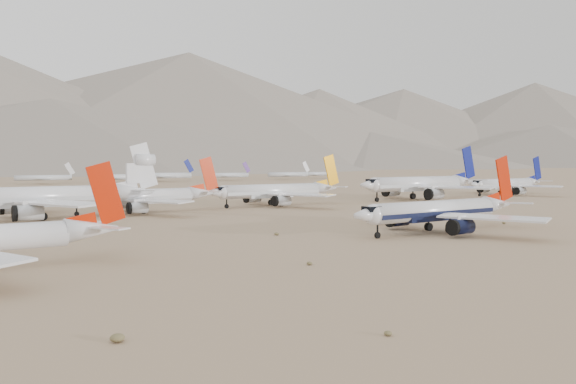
% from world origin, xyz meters
% --- Properties ---
extents(ground, '(7000.00, 7000.00, 0.00)m').
position_xyz_m(ground, '(0.00, 0.00, 0.00)').
color(ground, '#876C4E').
rests_on(ground, ground).
extents(main_airliner, '(45.01, 43.96, 15.88)m').
position_xyz_m(main_airliner, '(0.63, -0.09, 4.37)').
color(main_airliner, white).
rests_on(main_airliner, ground).
extents(row2_navy_widebody, '(59.74, 58.42, 21.25)m').
position_xyz_m(row2_navy_widebody, '(74.82, 72.53, 5.93)').
color(row2_navy_widebody, white).
rests_on(row2_navy_widebody, ground).
extents(row2_gold_tail, '(48.36, 47.29, 17.22)m').
position_xyz_m(row2_gold_tail, '(11.43, 77.63, 4.81)').
color(row2_gold_tail, white).
rests_on(row2_gold_tail, ground).
extents(row2_orange_tail, '(45.25, 44.27, 16.14)m').
position_xyz_m(row2_orange_tail, '(-34.97, 77.39, 4.53)').
color(row2_orange_tail, white).
rests_on(row2_orange_tail, ground).
extents(row2_white_trijet, '(56.26, 54.99, 19.94)m').
position_xyz_m(row2_white_trijet, '(-61.07, 73.86, 5.77)').
color(row2_white_trijet, white).
rests_on(row2_white_trijet, ground).
extents(row2_blue_far, '(48.70, 47.62, 17.31)m').
position_xyz_m(row2_blue_far, '(129.53, 72.46, 4.82)').
color(row2_blue_far, white).
rests_on(row2_blue_far, ground).
extents(distant_storage_row, '(506.20, 55.65, 14.77)m').
position_xyz_m(distant_storage_row, '(-21.06, 316.61, 4.36)').
color(distant_storage_row, silver).
rests_on(distant_storage_row, ground).
extents(foothills, '(4637.50, 1395.00, 155.00)m').
position_xyz_m(foothills, '(526.68, 1100.00, 67.15)').
color(foothills, slate).
rests_on(foothills, ground).
extents(desert_scrub, '(261.14, 121.67, 0.67)m').
position_xyz_m(desert_scrub, '(-19.57, -33.62, 0.30)').
color(desert_scrub, brown).
rests_on(desert_scrub, ground).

